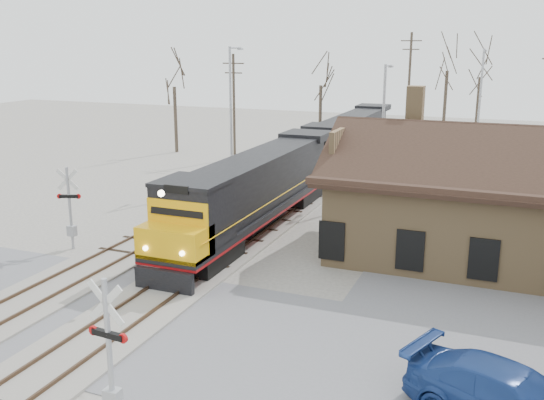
# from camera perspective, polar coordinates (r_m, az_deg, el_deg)

# --- Properties ---
(ground) EXTENTS (140.00, 140.00, 0.00)m
(ground) POSITION_cam_1_polar(r_m,az_deg,el_deg) (23.49, -13.52, -10.88)
(ground) COLOR #A7A297
(ground) RESTS_ON ground
(road) EXTENTS (60.00, 9.00, 0.03)m
(road) POSITION_cam_1_polar(r_m,az_deg,el_deg) (23.49, -13.52, -10.84)
(road) COLOR slate
(road) RESTS_ON ground
(track_main) EXTENTS (3.40, 90.00, 0.24)m
(track_main) POSITION_cam_1_polar(r_m,az_deg,el_deg) (35.89, 0.36, -1.41)
(track_main) COLOR #A7A297
(track_main) RESTS_ON ground
(track_siding) EXTENTS (3.40, 90.00, 0.24)m
(track_siding) POSITION_cam_1_polar(r_m,az_deg,el_deg) (37.72, -6.00, -0.70)
(track_siding) COLOR #A7A297
(track_siding) RESTS_ON ground
(depot) EXTENTS (15.20, 9.31, 7.90)m
(depot) POSITION_cam_1_polar(r_m,az_deg,el_deg) (30.04, 19.89, -0.84)
(depot) COLOR #95754D
(depot) RESTS_ON ground
(locomotive_lead) EXTENTS (2.88, 19.29, 4.28)m
(locomotive_lead) POSITION_cam_1_polar(r_m,az_deg,el_deg) (32.36, -1.80, 0.81)
(locomotive_lead) COLOR black
(locomotive_lead) RESTS_ON ground
(locomotive_trailing) EXTENTS (2.88, 19.29, 4.05)m
(locomotive_trailing) POSITION_cam_1_polar(r_m,az_deg,el_deg) (50.55, 7.21, 5.68)
(locomotive_trailing) COLOR black
(locomotive_trailing) RESTS_ON ground
(crossbuck_near) EXTENTS (1.23, 0.32, 4.30)m
(crossbuck_near) POSITION_cam_1_polar(r_m,az_deg,el_deg) (16.55, -14.99, -14.57)
(crossbuck_near) COLOR #A5A8AD
(crossbuck_near) RESTS_ON ground
(crossbuck_far) EXTENTS (1.14, 0.47, 4.15)m
(crossbuck_far) POSITION_cam_1_polar(r_m,az_deg,el_deg) (31.30, -18.46, -1.01)
(crossbuck_far) COLOR #A5A8AD
(crossbuck_far) RESTS_ON ground
(parked_car) EXTENTS (6.22, 4.27, 1.67)m
(parked_car) POSITION_cam_1_polar(r_m,az_deg,el_deg) (17.88, 21.63, -17.12)
(parked_car) COLOR navy
(parked_car) RESTS_ON ground
(streetlight_a) EXTENTS (0.25, 2.04, 9.73)m
(streetlight_a) POSITION_cam_1_polar(r_m,az_deg,el_deg) (42.64, -3.83, 8.42)
(streetlight_a) COLOR #A5A8AD
(streetlight_a) RESTS_ON ground
(streetlight_b) EXTENTS (0.25, 2.04, 8.67)m
(streetlight_b) POSITION_cam_1_polar(r_m,az_deg,el_deg) (39.62, 10.44, 6.96)
(streetlight_b) COLOR #A5A8AD
(streetlight_b) RESTS_ON ground
(streetlight_c) EXTENTS (0.25, 2.04, 9.54)m
(streetlight_c) POSITION_cam_1_polar(r_m,az_deg,el_deg) (52.47, 18.97, 8.71)
(streetlight_c) COLOR #A5A8AD
(streetlight_c) RESTS_ON ground
(utility_pole_a) EXTENTS (2.00, 0.24, 9.07)m
(utility_pole_a) POSITION_cam_1_polar(r_m,az_deg,el_deg) (53.27, -3.60, 8.93)
(utility_pole_a) COLOR #382D23
(utility_pole_a) RESTS_ON ground
(utility_pole_b) EXTENTS (2.00, 0.24, 10.97)m
(utility_pole_b) POSITION_cam_1_polar(r_m,az_deg,el_deg) (61.45, 12.75, 10.25)
(utility_pole_b) COLOR #382D23
(utility_pole_b) RESTS_ON ground
(tree_a) EXTENTS (4.04, 4.04, 9.91)m
(tree_a) POSITION_cam_1_polar(r_m,az_deg,el_deg) (57.17, -9.22, 11.46)
(tree_a) COLOR #382D23
(tree_a) RESTS_ON ground
(tree_b) EXTENTS (4.07, 4.07, 9.96)m
(tree_b) POSITION_cam_1_polar(r_m,az_deg,el_deg) (58.06, 4.64, 11.68)
(tree_b) COLOR #382D23
(tree_b) RESTS_ON ground
(tree_c) EXTENTS (4.87, 4.87, 11.94)m
(tree_c) POSITION_cam_1_polar(r_m,az_deg,el_deg) (63.33, 16.24, 12.68)
(tree_c) COLOR #382D23
(tree_c) RESTS_ON ground
(tree_d) EXTENTS (4.59, 4.59, 11.24)m
(tree_d) POSITION_cam_1_polar(r_m,az_deg,el_deg) (60.64, 19.09, 11.94)
(tree_d) COLOR #382D23
(tree_d) RESTS_ON ground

